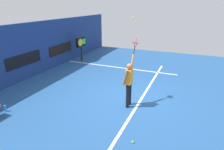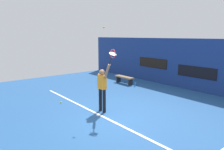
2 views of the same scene
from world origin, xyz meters
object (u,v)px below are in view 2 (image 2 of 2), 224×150
object	(u,v)px
spare_ball	(61,102)
tennis_racket	(112,55)
tennis_player	(102,87)
water_bottle	(135,84)
tennis_ball	(104,27)
court_bench	(124,78)

from	to	relation	value
spare_ball	tennis_racket	bearing A→B (deg)	16.87
tennis_player	water_bottle	distance (m)	4.62
tennis_player	spare_ball	size ratio (longest dim) A/B	28.68
tennis_ball	court_bench	distance (m)	5.94
tennis_player	spare_ball	distance (m)	2.38
court_bench	spare_ball	world-z (taller)	court_bench
spare_ball	water_bottle	bearing A→B (deg)	91.60
court_bench	water_bottle	xyz separation A→B (m)	(0.96, 0.00, -0.22)
water_bottle	court_bench	bearing A→B (deg)	180.00
water_bottle	tennis_ball	bearing A→B (deg)	-60.13
tennis_player	tennis_racket	xyz separation A→B (m)	(0.63, -0.00, 1.29)
tennis_ball	spare_ball	xyz separation A→B (m)	(-2.17, -0.78, -3.22)
water_bottle	spare_ball	bearing A→B (deg)	-88.40
tennis_racket	tennis_ball	world-z (taller)	tennis_ball
tennis_ball	spare_ball	bearing A→B (deg)	-160.24
tennis_ball	court_bench	world-z (taller)	tennis_ball
tennis_ball	court_bench	xyz separation A→B (m)	(-3.26, 4.01, -2.92)
tennis_racket	court_bench	xyz separation A→B (m)	(-3.74, 3.99, -1.96)
tennis_ball	tennis_player	bearing A→B (deg)	169.88
tennis_player	court_bench	distance (m)	5.10
court_bench	spare_ball	size ratio (longest dim) A/B	20.59
court_bench	water_bottle	size ratio (longest dim) A/B	5.83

